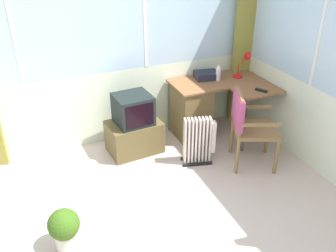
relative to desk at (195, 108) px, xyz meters
name	(u,v)px	position (x,y,z in m)	size (l,w,h in m)	color
ground	(145,248)	(-1.29, -1.61, -0.43)	(5.43, 4.87, 0.06)	beige
north_window_panel	(85,46)	(-1.29, 0.35, 0.88)	(4.43, 0.07, 2.57)	silver
curtain_corner	(245,35)	(0.83, 0.22, 0.83)	(0.30, 0.07, 2.47)	olive
desk	(195,108)	(0.00, 0.00, 0.00)	(1.20, 0.94, 0.74)	brown
desk_lamp	(246,61)	(0.70, -0.05, 0.57)	(0.23, 0.20, 0.36)	red
tv_remote	(261,90)	(0.63, -0.51, 0.35)	(0.04, 0.15, 0.02)	black
spray_bottle	(218,73)	(0.32, 0.01, 0.44)	(0.06, 0.06, 0.22)	silver
paper_tray	(206,75)	(0.22, 0.13, 0.38)	(0.30, 0.23, 0.09)	#1F2331
wooden_armchair	(246,120)	(0.23, -0.82, 0.18)	(0.63, 0.63, 0.91)	olive
tv_on_stand	(134,127)	(-0.87, -0.07, -0.06)	(0.68, 0.49, 0.76)	brown
space_heater	(200,141)	(-0.24, -0.61, -0.10)	(0.41, 0.25, 0.59)	silver
potted_plant	(64,228)	(-1.92, -1.35, -0.18)	(0.28, 0.28, 0.40)	beige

